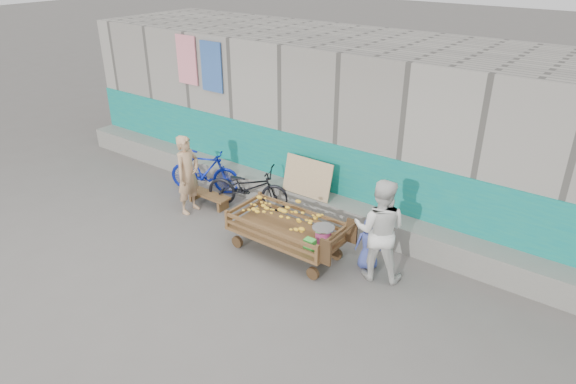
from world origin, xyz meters
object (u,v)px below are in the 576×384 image
Objects in this scene: banana_cart at (284,222)px; bench at (208,196)px; bicycle_dark at (248,187)px; bicycle_blue at (205,172)px; child at (369,244)px; woman at (380,230)px; vendor_man at (188,175)px.

banana_cart reaches higher than bench.
banana_cart is 1.24× the size of bicycle_dark.
child is at bearing -118.19° from bicycle_blue.
bench is at bearing -21.43° from woman.
bicycle_dark is (-3.06, 0.56, -0.39)m from woman.
banana_cart is at bearing -12.57° from bench.
vendor_man is at bearing -176.95° from bicycle_blue.
bench is (-2.23, 0.50, -0.41)m from banana_cart.
bicycle_blue is at bearing 19.80° from vendor_man.
woman is 4.27m from bicycle_blue.
vendor_man is 3.66m from child.
banana_cart reaches higher than child.
bench is 0.84m from bicycle_dark.
woman is 0.47m from child.
child is (1.31, 0.46, -0.16)m from banana_cart.
woman is at bearing -119.68° from bicycle_blue.
bench is at bearing -152.50° from bicycle_blue.
vendor_man is 0.93× the size of bicycle_dark.
child is at bearing 19.31° from banana_cart.
bicycle_blue is (-4.22, 0.56, -0.36)m from woman.
bench is 0.63× the size of vendor_man.
vendor_man reaches higher than bicycle_blue.
vendor_man reaches higher than bicycle_dark.
bicycle_blue is at bearing 68.70° from bicycle_dark.
banana_cart is 1.33× the size of vendor_man.
bench is 0.59× the size of woman.
child is 2.86m from bicycle_dark.
bicycle_dark is 1.16m from bicycle_blue.
woman is 1.00× the size of bicycle_dark.
woman is at bearing -2.66° from bench.
banana_cart is 2.32m from bench.
banana_cart is at bearing -6.90° from woman.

